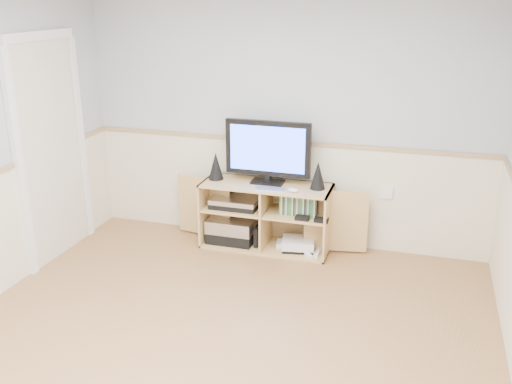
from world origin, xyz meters
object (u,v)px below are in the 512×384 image
media_cabinet (268,213)px  game_consoles (297,244)px  keyboard (270,189)px  monitor (268,150)px

media_cabinet → game_consoles: bearing=-12.0°
keyboard → game_consoles: keyboard is taller
monitor → keyboard: bearing=-68.0°
media_cabinet → game_consoles: size_ratio=4.24×
keyboard → game_consoles: 0.65m
monitor → keyboard: monitor is taller
monitor → game_consoles: monitor is taller
keyboard → monitor: bearing=106.4°
media_cabinet → keyboard: (0.08, -0.20, 0.32)m
media_cabinet → monitor: size_ratio=2.36×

